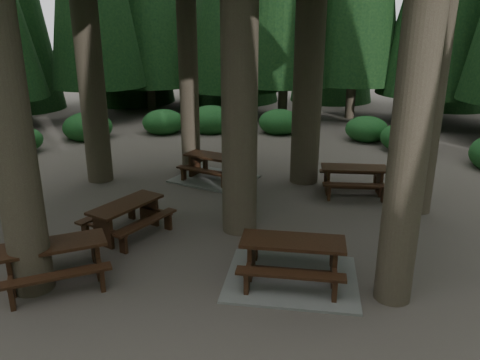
# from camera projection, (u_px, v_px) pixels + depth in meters

# --- Properties ---
(ground) EXTENTS (80.00, 80.00, 0.00)m
(ground) POSITION_uv_depth(u_px,v_px,m) (206.00, 231.00, 11.55)
(ground) COLOR #524A42
(ground) RESTS_ON ground
(picnic_table_a) EXTENTS (2.64, 2.21, 0.87)m
(picnic_table_a) POSITION_uv_depth(u_px,v_px,m) (292.00, 266.00, 9.23)
(picnic_table_a) COLOR gray
(picnic_table_a) RESTS_ON ground
(picnic_table_b) EXTENTS (2.17, 2.34, 0.81)m
(picnic_table_b) POSITION_uv_depth(u_px,v_px,m) (127.00, 214.00, 11.18)
(picnic_table_b) COLOR black
(picnic_table_b) RESTS_ON ground
(picnic_table_c) EXTENTS (3.01, 2.78, 0.82)m
(picnic_table_c) POSITION_uv_depth(u_px,v_px,m) (214.00, 171.00, 15.26)
(picnic_table_c) COLOR gray
(picnic_table_c) RESTS_ON ground
(picnic_table_d) EXTENTS (1.96, 1.60, 0.83)m
(picnic_table_d) POSITION_uv_depth(u_px,v_px,m) (354.00, 176.00, 13.93)
(picnic_table_d) COLOR black
(picnic_table_d) RESTS_ON ground
(picnic_table_e) EXTENTS (2.48, 2.34, 0.85)m
(picnic_table_e) POSITION_uv_depth(u_px,v_px,m) (54.00, 257.00, 9.07)
(picnic_table_e) COLOR black
(picnic_table_e) RESTS_ON ground
(shrub_ring) EXTENTS (23.86, 24.64, 1.49)m
(shrub_ring) POSITION_uv_depth(u_px,v_px,m) (239.00, 206.00, 12.05)
(shrub_ring) COLOR #1F5B28
(shrub_ring) RESTS_ON ground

